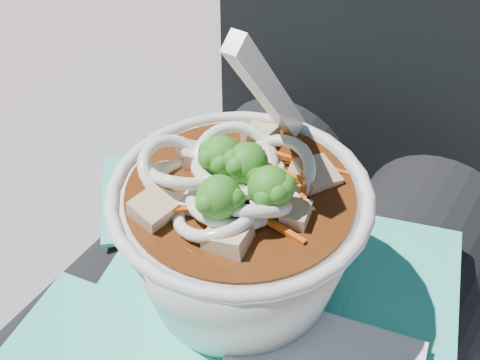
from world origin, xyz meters
The scene contains 4 objects.
lap centered at (0.00, 0.00, 0.54)m, with size 0.33×0.48×0.16m.
person_body centered at (0.00, 0.09, 0.56)m, with size 0.34×0.94×1.01m.
plastic_bag centered at (0.00, -0.02, 0.63)m, with size 0.34×0.37×0.01m.
udon_bowl centered at (0.00, -0.01, 0.69)m, with size 0.17×0.17×0.21m.
Camera 1 is at (0.16, -0.26, 1.01)m, focal length 50.00 mm.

